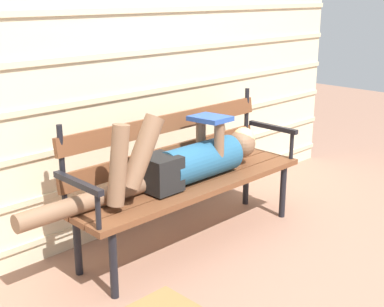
{
  "coord_description": "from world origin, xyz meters",
  "views": [
    {
      "loc": [
        -2.17,
        -2.08,
        1.55
      ],
      "look_at": [
        0.0,
        0.11,
        0.6
      ],
      "focal_mm": 48.83,
      "sensor_mm": 36.0,
      "label": 1
    }
  ],
  "objects": [
    {
      "name": "reclining_person",
      "position": [
        -0.07,
        0.11,
        0.57
      ],
      "size": [
        1.72,
        0.25,
        0.5
      ],
      "color": "#23567A"
    },
    {
      "name": "house_siding",
      "position": [
        0.0,
        0.61,
        1.19
      ],
      "size": [
        4.23,
        0.08,
        2.37
      ],
      "color": "beige",
      "rests_on": "ground"
    },
    {
      "name": "ground_plane",
      "position": [
        0.0,
        0.0,
        0.0
      ],
      "size": [
        12.0,
        12.0,
        0.0
      ],
      "primitive_type": "plane",
      "color": "#936B56"
    },
    {
      "name": "park_bench",
      "position": [
        0.0,
        0.18,
        0.48
      ],
      "size": [
        1.7,
        0.45,
        0.89
      ],
      "color": "brown",
      "rests_on": "ground"
    }
  ]
}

